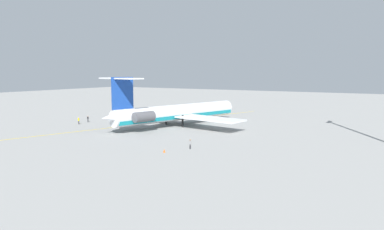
% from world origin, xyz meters
% --- Properties ---
extents(ground, '(316.07, 316.07, 0.00)m').
position_xyz_m(ground, '(0.00, 0.00, 0.00)').
color(ground, gray).
extents(main_jetliner, '(40.02, 35.86, 11.86)m').
position_xyz_m(main_jetliner, '(5.53, 11.27, 3.24)').
color(main_jetliner, silver).
rests_on(main_jetliner, ground).
extents(ground_crew_near_nose, '(0.27, 0.40, 1.66)m').
position_xyz_m(ground_crew_near_nose, '(-19.42, -4.15, 1.05)').
color(ground_crew_near_nose, black).
rests_on(ground_crew_near_nose, ground).
extents(ground_crew_near_tail, '(0.27, 0.41, 1.71)m').
position_xyz_m(ground_crew_near_tail, '(11.67, -11.38, 1.08)').
color(ground_crew_near_tail, black).
rests_on(ground_crew_near_tail, ground).
extents(ground_crew_portside, '(0.42, 0.27, 1.68)m').
position_xyz_m(ground_crew_portside, '(26.04, 28.00, 1.07)').
color(ground_crew_portside, black).
rests_on(ground_crew_portside, ground).
extents(ground_crew_starboard, '(0.45, 0.29, 1.79)m').
position_xyz_m(ground_crew_starboard, '(15.34, -10.69, 1.13)').
color(ground_crew_starboard, black).
rests_on(ground_crew_starboard, ground).
extents(safety_cone_nose, '(0.40, 0.40, 0.55)m').
position_xyz_m(safety_cone_nose, '(30.43, 25.73, 0.28)').
color(safety_cone_nose, '#EA590F').
rests_on(safety_cone_nose, ground).
extents(taxiway_centreline, '(78.10, 25.47, 0.01)m').
position_xyz_m(taxiway_centreline, '(4.43, 3.62, 0.00)').
color(taxiway_centreline, gold).
rests_on(taxiway_centreline, ground).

